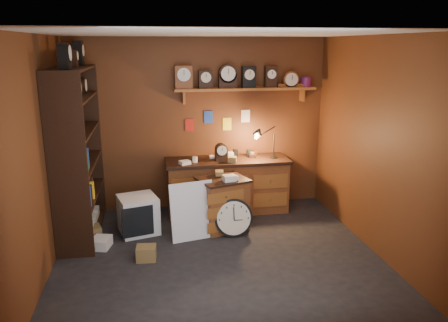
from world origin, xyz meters
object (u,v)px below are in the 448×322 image
shelving_unit (75,146)px  low_cabinet (223,201)px  workbench (227,182)px  big_round_clock (233,218)px

shelving_unit → low_cabinet: 2.17m
workbench → big_round_clock: workbench is taller
workbench → shelving_unit: bearing=-167.2°
workbench → low_cabinet: bearing=-105.6°
workbench → big_round_clock: 0.99m
shelving_unit → low_cabinet: bearing=-5.2°
shelving_unit → low_cabinet: size_ratio=3.07×
shelving_unit → big_round_clock: shelving_unit is taller
big_round_clock → workbench: bearing=84.9°
workbench → big_round_clock: bearing=-95.1°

